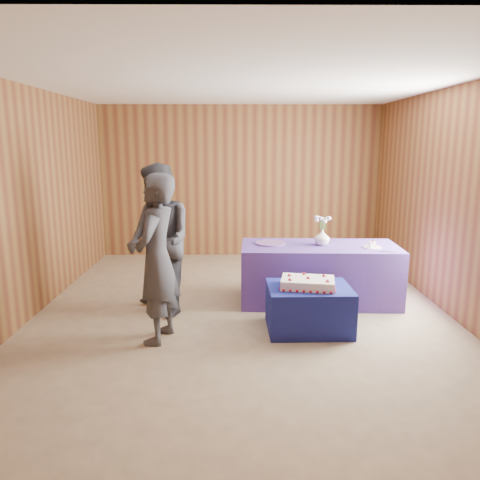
{
  "coord_description": "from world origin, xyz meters",
  "views": [
    {
      "loc": [
        -0.07,
        -5.46,
        2.04
      ],
      "look_at": [
        -0.02,
        0.1,
        0.88
      ],
      "focal_mm": 35.0,
      "sensor_mm": 36.0,
      "label": 1
    }
  ],
  "objects_px": {
    "guest_right": "(159,240)",
    "sheet_cake": "(308,283)",
    "serving_table": "(319,273)",
    "cake_table": "(309,308)",
    "vase": "(322,237)",
    "guest_left": "(157,259)"
  },
  "relations": [
    {
      "from": "guest_right",
      "to": "sheet_cake",
      "type": "bearing_deg",
      "value": 35.34
    },
    {
      "from": "serving_table",
      "to": "cake_table",
      "type": "bearing_deg",
      "value": -103.76
    },
    {
      "from": "sheet_cake",
      "to": "guest_right",
      "type": "xyz_separation_m",
      "value": [
        -1.69,
        0.57,
        0.36
      ]
    },
    {
      "from": "sheet_cake",
      "to": "vase",
      "type": "height_order",
      "value": "vase"
    },
    {
      "from": "sheet_cake",
      "to": "guest_left",
      "type": "bearing_deg",
      "value": -161.94
    },
    {
      "from": "vase",
      "to": "serving_table",
      "type": "bearing_deg",
      "value": -144.68
    },
    {
      "from": "sheet_cake",
      "to": "vase",
      "type": "distance_m",
      "value": 1.11
    },
    {
      "from": "sheet_cake",
      "to": "guest_left",
      "type": "height_order",
      "value": "guest_left"
    },
    {
      "from": "cake_table",
      "to": "serving_table",
      "type": "bearing_deg",
      "value": 72.95
    },
    {
      "from": "cake_table",
      "to": "guest_left",
      "type": "distance_m",
      "value": 1.75
    },
    {
      "from": "guest_left",
      "to": "sheet_cake",
      "type": "bearing_deg",
      "value": 109.63
    },
    {
      "from": "guest_left",
      "to": "vase",
      "type": "bearing_deg",
      "value": 134.57
    },
    {
      "from": "sheet_cake",
      "to": "guest_right",
      "type": "bearing_deg",
      "value": 171.58
    },
    {
      "from": "guest_left",
      "to": "guest_right",
      "type": "distance_m",
      "value": 0.8
    },
    {
      "from": "vase",
      "to": "guest_right",
      "type": "bearing_deg",
      "value": -167.45
    },
    {
      "from": "cake_table",
      "to": "guest_left",
      "type": "bearing_deg",
      "value": -172.12
    },
    {
      "from": "vase",
      "to": "guest_left",
      "type": "xyz_separation_m",
      "value": [
        -1.92,
        -1.24,
        0.03
      ]
    },
    {
      "from": "cake_table",
      "to": "serving_table",
      "type": "height_order",
      "value": "serving_table"
    },
    {
      "from": "sheet_cake",
      "to": "vase",
      "type": "xyz_separation_m",
      "value": [
        0.33,
        1.02,
        0.3
      ]
    },
    {
      "from": "serving_table",
      "to": "guest_left",
      "type": "bearing_deg",
      "value": -145.01
    },
    {
      "from": "serving_table",
      "to": "guest_right",
      "type": "distance_m",
      "value": 2.1
    },
    {
      "from": "sheet_cake",
      "to": "guest_right",
      "type": "relative_size",
      "value": 0.36
    }
  ]
}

